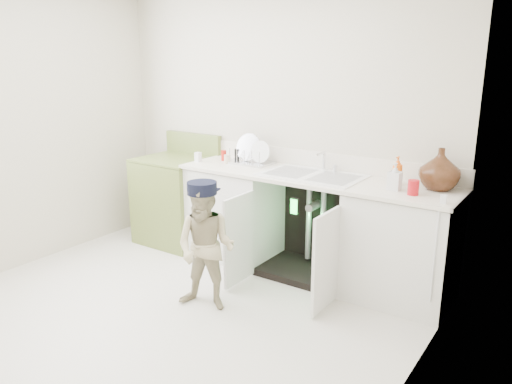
# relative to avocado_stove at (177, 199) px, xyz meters

# --- Properties ---
(ground) EXTENTS (3.50, 3.50, 0.00)m
(ground) POSITION_rel_avocado_stove_xyz_m (0.99, -1.18, -0.45)
(ground) COLOR beige
(ground) RESTS_ON ground
(room_shell) EXTENTS (6.00, 5.50, 1.26)m
(room_shell) POSITION_rel_avocado_stove_xyz_m (0.99, -1.18, 0.80)
(room_shell) COLOR beige
(room_shell) RESTS_ON ground
(counter_run) EXTENTS (2.44, 1.02, 1.22)m
(counter_run) POSITION_rel_avocado_stove_xyz_m (1.57, 0.03, 0.02)
(counter_run) COLOR white
(counter_run) RESTS_ON ground
(avocado_stove) EXTENTS (0.71, 0.65, 1.10)m
(avocado_stove) POSITION_rel_avocado_stove_xyz_m (0.00, 0.00, 0.00)
(avocado_stove) COLOR olive
(avocado_stove) RESTS_ON ground
(repair_worker) EXTENTS (0.71, 0.87, 0.99)m
(repair_worker) POSITION_rel_avocado_stove_xyz_m (1.18, -0.95, 0.05)
(repair_worker) COLOR tan
(repair_worker) RESTS_ON ground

